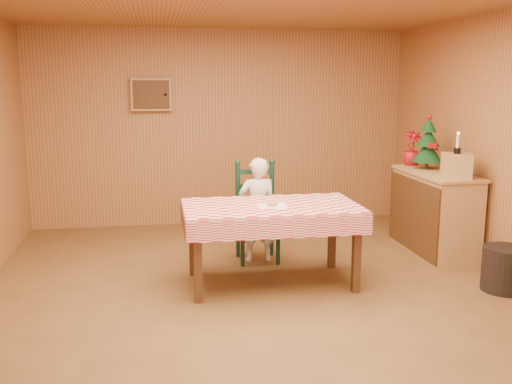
# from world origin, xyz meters

# --- Properties ---
(ground) EXTENTS (6.00, 6.00, 0.00)m
(ground) POSITION_xyz_m (0.00, 0.00, 0.00)
(ground) COLOR brown
(ground) RESTS_ON ground
(cabin_walls) EXTENTS (5.10, 6.05, 2.65)m
(cabin_walls) POSITION_xyz_m (-0.00, 0.53, 1.83)
(cabin_walls) COLOR #A86E3C
(cabin_walls) RESTS_ON ground
(dining_table) EXTENTS (1.66, 0.96, 0.77)m
(dining_table) POSITION_xyz_m (0.19, 0.47, 0.69)
(dining_table) COLOR #4E2D14
(dining_table) RESTS_ON ground
(ladder_chair) EXTENTS (0.44, 0.40, 1.08)m
(ladder_chair) POSITION_xyz_m (0.19, 1.26, 0.50)
(ladder_chair) COLOR black
(ladder_chair) RESTS_ON ground
(seated_child) EXTENTS (0.41, 0.27, 1.12)m
(seated_child) POSITION_xyz_m (0.19, 1.20, 0.56)
(seated_child) COLOR white
(seated_child) RESTS_ON ground
(napkin) EXTENTS (0.28, 0.28, 0.00)m
(napkin) POSITION_xyz_m (0.19, 0.42, 0.77)
(napkin) COLOR white
(napkin) RESTS_ON dining_table
(donut) EXTENTS (0.11, 0.11, 0.03)m
(donut) POSITION_xyz_m (0.19, 0.42, 0.79)
(donut) COLOR gold
(donut) RESTS_ON napkin
(shelf_unit) EXTENTS (0.54, 1.24, 0.93)m
(shelf_unit) POSITION_xyz_m (2.18, 1.14, 0.47)
(shelf_unit) COLOR tan
(shelf_unit) RESTS_ON ground
(crate) EXTENTS (0.40, 0.40, 0.25)m
(crate) POSITION_xyz_m (2.19, 0.74, 1.06)
(crate) COLOR tan
(crate) RESTS_ON shelf_unit
(christmas_tree) EXTENTS (0.34, 0.34, 0.62)m
(christmas_tree) POSITION_xyz_m (2.19, 1.38, 1.21)
(christmas_tree) COLOR #4E2D14
(christmas_tree) RESTS_ON shelf_unit
(flower_arrangement) EXTENTS (0.23, 0.23, 0.40)m
(flower_arrangement) POSITION_xyz_m (2.14, 1.69, 1.13)
(flower_arrangement) COLOR #A80F15
(flower_arrangement) RESTS_ON shelf_unit
(candle_set) EXTENTS (0.07, 0.07, 0.22)m
(candle_set) POSITION_xyz_m (2.19, 0.74, 1.24)
(candle_set) COLOR black
(candle_set) RESTS_ON crate
(storage_bin) EXTENTS (0.47, 0.47, 0.41)m
(storage_bin) POSITION_xyz_m (2.28, -0.09, 0.21)
(storage_bin) COLOR black
(storage_bin) RESTS_ON ground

